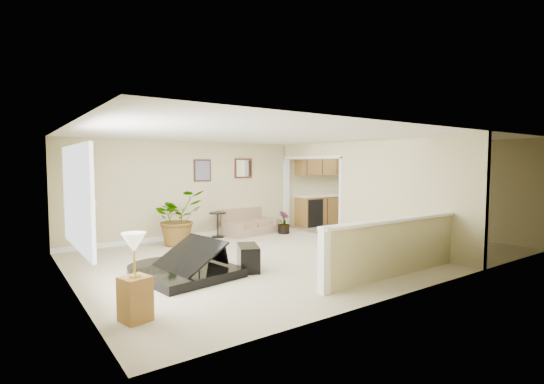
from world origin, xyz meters
TOP-DOWN VIEW (x-y plane):
  - floor at (0.00, 0.00)m, footprint 9.00×9.00m
  - back_wall at (0.00, 3.00)m, footprint 9.00×0.04m
  - front_wall at (0.00, -3.00)m, footprint 9.00×0.04m
  - left_wall at (-4.50, 0.00)m, footprint 0.04×6.00m
  - right_wall at (4.50, 0.00)m, footprint 0.04×6.00m
  - ceiling at (0.00, 0.00)m, footprint 9.00×6.00m
  - kitchen_vinyl at (3.15, 0.00)m, footprint 2.70×6.00m
  - interior_partition at (1.80, 0.25)m, footprint 0.18×5.99m
  - pony_half_wall at (0.08, -2.30)m, footprint 3.42×0.22m
  - left_window at (-4.49, -0.50)m, footprint 0.05×2.15m
  - wall_art_left at (-0.95, 2.97)m, footprint 0.48×0.04m
  - wall_mirror at (0.30, 2.97)m, footprint 0.55×0.04m
  - kitchen_cabinets at (3.19, 2.73)m, footprint 2.36×0.65m
  - piano at (-2.83, -0.25)m, footprint 1.89×1.94m
  - piano_bench at (-1.72, -0.54)m, footprint 0.59×0.76m
  - loveseat at (0.29, 2.70)m, footprint 1.71×1.15m
  - accent_table at (-0.68, 2.65)m, footprint 0.45×0.45m
  - palm_plant at (-1.90, 2.34)m, footprint 1.38×1.26m
  - small_plant at (1.07, 2.11)m, footprint 0.43×0.43m
  - lamp_stand at (-4.07, -1.72)m, footprint 0.39×0.39m

SIDE VIEW (x-z plane):
  - floor at x=0.00m, z-range 0.00..0.00m
  - kitchen_vinyl at x=3.15m, z-range 0.00..0.01m
  - piano_bench at x=-1.72m, z-range 0.00..0.45m
  - small_plant at x=1.07m, z-range -0.05..0.57m
  - loveseat at x=0.29m, z-range -0.11..0.79m
  - accent_table at x=-0.68m, z-range 0.09..0.75m
  - lamp_stand at x=-4.07m, z-range -0.08..1.00m
  - pony_half_wall at x=0.08m, z-range 0.02..1.02m
  - piano at x=-2.83m, z-range -0.12..1.29m
  - palm_plant at x=-1.90m, z-range -0.01..1.29m
  - kitchen_cabinets at x=3.19m, z-range -0.29..2.03m
  - interior_partition at x=1.80m, z-range -0.03..2.47m
  - back_wall at x=0.00m, z-range 0.00..2.50m
  - front_wall at x=0.00m, z-range 0.00..2.50m
  - left_wall at x=-4.50m, z-range 0.00..2.50m
  - right_wall at x=4.50m, z-range 0.00..2.50m
  - left_window at x=-4.49m, z-range 0.73..2.17m
  - wall_art_left at x=-0.95m, z-range 1.46..2.04m
  - wall_mirror at x=0.30m, z-range 1.52..2.08m
  - ceiling at x=0.00m, z-range 2.48..2.52m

